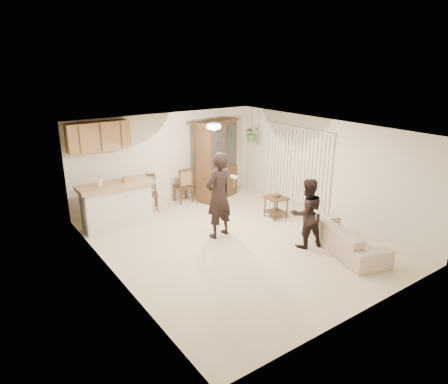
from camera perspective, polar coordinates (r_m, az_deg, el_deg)
floor at (r=9.00m, az=1.86°, el=-7.05°), size 6.50×6.50×0.00m
ceiling at (r=8.23m, az=2.05°, el=8.85°), size 5.50×6.50×0.02m
wall_back at (r=11.20m, az=-8.10°, el=4.76°), size 5.50×0.02×2.50m
wall_front at (r=6.42m, az=19.74°, el=-6.87°), size 5.50×0.02×2.50m
wall_left at (r=7.31m, az=-15.59°, el=-3.31°), size 0.02×6.50×2.50m
wall_right at (r=10.36m, az=14.24°, el=3.23°), size 0.02×6.50×2.50m
breakfast_bar at (r=9.93m, az=-15.02°, el=-2.04°), size 1.60×0.55×1.00m
bar_top at (r=9.76m, az=-15.29°, el=0.98°), size 1.75×0.70×0.08m
upper_cabinets at (r=10.16m, az=-17.49°, el=7.59°), size 1.50×0.34×0.70m
vertical_blinds at (r=10.95m, az=10.51°, el=3.51°), size 0.06×2.30×2.10m
ceiling_fixture at (r=9.33m, az=-1.46°, el=9.39°), size 0.36×0.36×0.20m
hanging_plant at (r=11.60m, az=3.99°, el=8.41°), size 0.43×0.37×0.48m
plant_cord at (r=11.55m, az=4.02°, el=10.00°), size 0.01×0.01×0.65m
sofa at (r=8.81m, az=17.09°, el=-5.88°), size 1.24×2.01×0.73m
adult at (r=8.93m, az=-0.76°, el=-0.99°), size 0.73×0.55×1.80m
child at (r=8.69m, az=11.69°, el=-3.55°), size 0.76×0.66×1.35m
china_hutch at (r=11.41m, az=-1.02°, el=4.53°), size 1.54×1.02×2.27m
side_table at (r=10.28m, az=7.42°, el=-2.12°), size 0.53×0.53×0.61m
chair_bar at (r=10.11m, az=-15.01°, el=-2.94°), size 0.56×0.56×1.03m
chair_hutch_left at (r=10.91m, az=-10.57°, el=-1.14°), size 0.54×0.54×0.95m
chair_hutch_right at (r=11.39m, az=-5.85°, el=0.02°), size 0.45×0.45×1.01m
controller_adult at (r=8.44m, az=1.45°, el=2.18°), size 0.08×0.18×0.05m
controller_child at (r=8.32m, az=13.09°, el=-2.73°), size 0.07×0.14×0.04m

